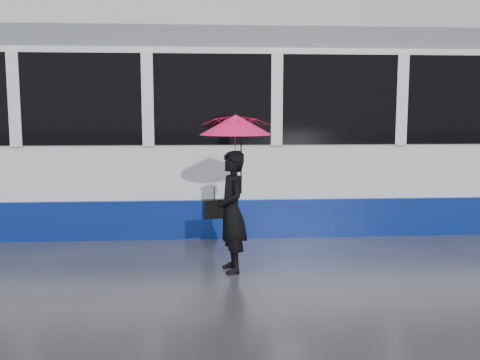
{
  "coord_description": "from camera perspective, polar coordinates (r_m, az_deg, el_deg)",
  "views": [
    {
      "loc": [
        -0.76,
        -7.1,
        2.0
      ],
      "look_at": [
        -0.28,
        -0.01,
        1.1
      ],
      "focal_mm": 40.0,
      "sensor_mm": 36.0,
      "label": 1
    }
  ],
  "objects": [
    {
      "name": "handbag",
      "position": [
        6.71,
        -2.76,
        -3.08
      ],
      "size": [
        0.29,
        0.17,
        0.42
      ],
      "rotation": [
        0.0,
        0.0,
        0.2
      ],
      "color": "black",
      "rests_on": "ground"
    },
    {
      "name": "umbrella",
      "position": [
        6.6,
        -0.45,
        4.41
      ],
      "size": [
        1.06,
        1.06,
        1.03
      ],
      "rotation": [
        0.0,
        0.0,
        0.2
      ],
      "color": "#F91566",
      "rests_on": "ground"
    },
    {
      "name": "tram",
      "position": [
        9.75,
        5.86,
        5.04
      ],
      "size": [
        26.0,
        2.56,
        3.35
      ],
      "color": "white",
      "rests_on": "ground"
    },
    {
      "name": "woman",
      "position": [
        6.7,
        -0.87,
        -3.4
      ],
      "size": [
        0.47,
        0.62,
        1.53
      ],
      "primitive_type": "imported",
      "rotation": [
        0.0,
        0.0,
        -1.37
      ],
      "color": "black",
      "rests_on": "ground"
    },
    {
      "name": "rails",
      "position": [
        9.84,
        0.62,
        -4.46
      ],
      "size": [
        34.0,
        1.51,
        0.02
      ],
      "color": "#3F3D38",
      "rests_on": "ground"
    },
    {
      "name": "ground",
      "position": [
        7.42,
        2.15,
        -8.43
      ],
      "size": [
        90.0,
        90.0,
        0.0
      ],
      "primitive_type": "plane",
      "color": "#28282D",
      "rests_on": "ground"
    }
  ]
}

